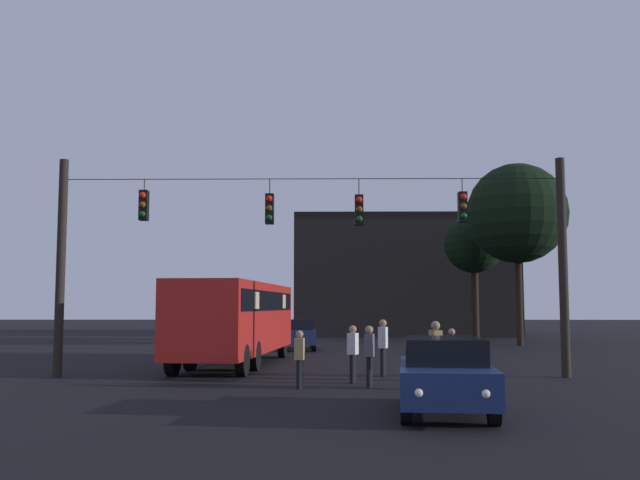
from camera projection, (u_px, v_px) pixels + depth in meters
ground_plane at (316, 356)px, 30.96m from camera, size 168.00×168.00×0.00m
overhead_signal_span at (310, 250)px, 22.23m from camera, size 15.90×0.44×6.79m
city_bus at (237, 314)px, 26.47m from camera, size 3.43×11.17×3.00m
car_near_right at (445, 374)px, 14.58m from camera, size 2.23×4.47×1.52m
car_far_left at (297, 334)px, 35.79m from camera, size 2.00×4.40×1.52m
pedestrian_crossing_left at (299, 356)px, 18.94m from camera, size 0.27×0.38×1.53m
pedestrian_crossing_center at (452, 352)px, 20.83m from camera, size 0.27×0.38×1.52m
pedestrian_crossing_right at (383, 344)px, 22.19m from camera, size 0.33×0.41×1.76m
pedestrian_near_bus at (353, 351)px, 20.27m from camera, size 0.34×0.42×1.62m
pedestrian_trailing at (369, 352)px, 19.26m from camera, size 0.31×0.40×1.64m
pedestrian_far_side at (436, 350)px, 18.70m from camera, size 0.33×0.41×1.78m
corner_building at (400, 278)px, 55.89m from camera, size 15.96×12.43×8.79m
tree_left_silhouette at (474, 244)px, 44.46m from camera, size 3.72×3.72×7.94m
tree_behind_building at (517, 214)px, 39.84m from camera, size 5.58×5.58×10.12m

